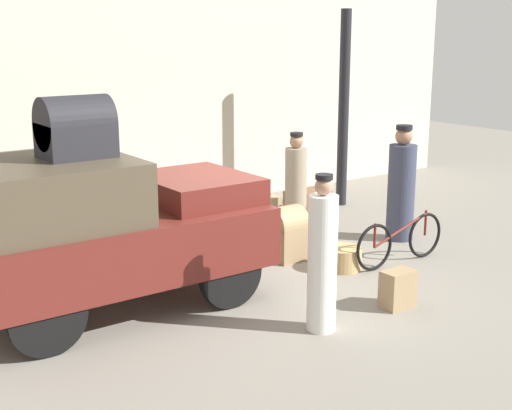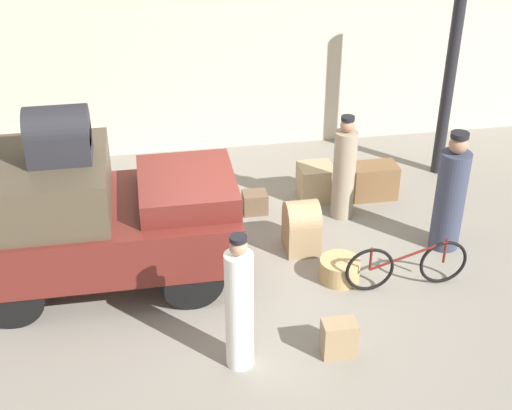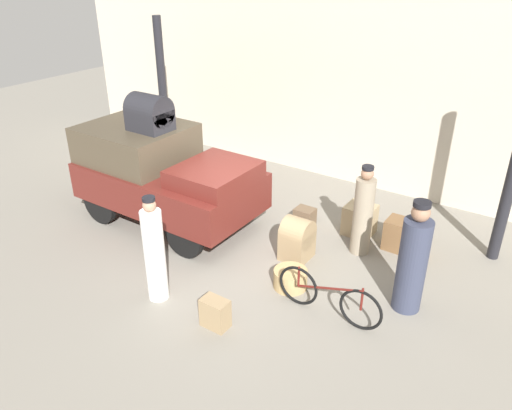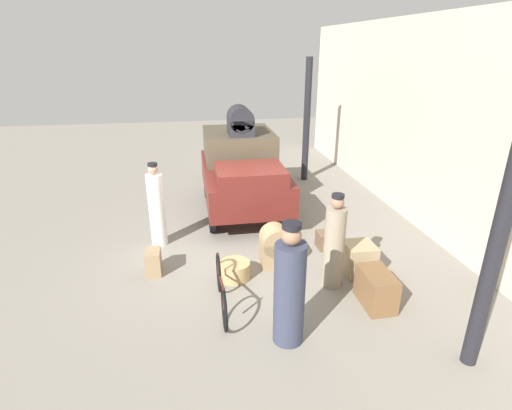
% 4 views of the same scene
% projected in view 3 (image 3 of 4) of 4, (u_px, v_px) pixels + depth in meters
% --- Properties ---
extents(ground_plane, '(30.00, 30.00, 0.00)m').
position_uv_depth(ground_plane, '(241.00, 253.00, 9.01)').
color(ground_plane, gray).
extents(station_building_facade, '(16.00, 0.15, 4.50)m').
position_uv_depth(station_building_facade, '(347.00, 84.00, 10.98)').
color(station_building_facade, beige).
rests_on(station_building_facade, ground).
extents(canopy_pillar_left, '(0.20, 0.20, 3.58)m').
position_uv_depth(canopy_pillar_left, '(163.00, 94.00, 12.00)').
color(canopy_pillar_left, black).
rests_on(canopy_pillar_left, ground).
extents(truck, '(3.57, 1.87, 1.84)m').
position_uv_depth(truck, '(162.00, 172.00, 9.73)').
color(truck, black).
rests_on(truck, ground).
extents(bicycle, '(1.68, 0.04, 0.70)m').
position_uv_depth(bicycle, '(328.00, 297.00, 7.32)').
color(bicycle, black).
rests_on(bicycle, ground).
extents(wicker_basket, '(0.55, 0.55, 0.31)m').
position_uv_depth(wicker_basket, '(290.00, 279.00, 8.04)').
color(wicker_basket, tan).
rests_on(wicker_basket, ground).
extents(porter_carrying_trunk, '(0.32, 0.32, 1.75)m').
position_uv_depth(porter_carrying_trunk, '(154.00, 253.00, 7.51)').
color(porter_carrying_trunk, white).
rests_on(porter_carrying_trunk, ground).
extents(porter_standing_middle, '(0.35, 0.35, 1.67)m').
position_uv_depth(porter_standing_middle, '(363.00, 214.00, 8.72)').
color(porter_standing_middle, gray).
rests_on(porter_standing_middle, ground).
extents(porter_with_bicycle, '(0.43, 0.43, 1.80)m').
position_uv_depth(porter_with_bicycle, '(413.00, 262.00, 7.28)').
color(porter_with_bicycle, '#33384C').
rests_on(porter_with_bicycle, ground).
extents(trunk_large_brown, '(0.73, 0.44, 0.57)m').
position_uv_depth(trunk_large_brown, '(406.00, 237.00, 8.97)').
color(trunk_large_brown, brown).
rests_on(trunk_large_brown, ground).
extents(suitcase_tan_flat, '(0.40, 0.26, 0.46)m').
position_uv_depth(suitcase_tan_flat, '(215.00, 313.00, 7.16)').
color(suitcase_tan_flat, '#937A56').
rests_on(suitcase_tan_flat, ground).
extents(trunk_umber_medium, '(0.54, 0.52, 0.58)m').
position_uv_depth(trunk_umber_medium, '(360.00, 220.00, 9.52)').
color(trunk_umber_medium, '#9E8966').
rests_on(trunk_umber_medium, ground).
extents(trunk_barrel_dark, '(0.47, 0.54, 0.78)m').
position_uv_depth(trunk_barrel_dark, '(297.00, 239.00, 8.71)').
color(trunk_barrel_dark, '#937A56').
rests_on(trunk_barrel_dark, ground).
extents(suitcase_black_upright, '(0.38, 0.32, 0.34)m').
position_uv_depth(suitcase_black_upright, '(305.00, 216.00, 9.89)').
color(suitcase_black_upright, brown).
rests_on(suitcase_black_upright, ground).
extents(trunk_on_truck_roof, '(0.76, 0.59, 0.68)m').
position_uv_depth(trunk_on_truck_roof, '(149.00, 114.00, 9.31)').
color(trunk_on_truck_roof, '#232328').
rests_on(trunk_on_truck_roof, truck).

